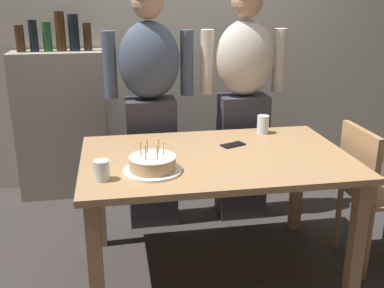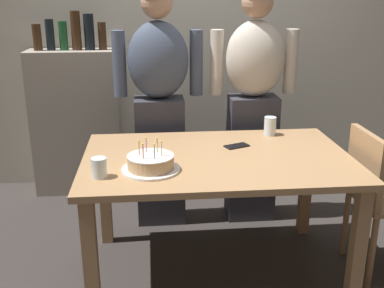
{
  "view_description": "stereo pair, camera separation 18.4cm",
  "coord_description": "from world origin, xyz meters",
  "px_view_note": "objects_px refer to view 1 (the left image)",
  "views": [
    {
      "loc": [
        -0.55,
        -2.38,
        1.62
      ],
      "look_at": [
        -0.15,
        -0.07,
        0.84
      ],
      "focal_mm": 43.05,
      "sensor_mm": 36.0,
      "label": 1
    },
    {
      "loc": [
        -0.37,
        -2.4,
        1.62
      ],
      "look_at": [
        -0.15,
        -0.07,
        0.84
      ],
      "focal_mm": 43.05,
      "sensor_mm": 36.0,
      "label": 2
    }
  ],
  "objects_px": {
    "birthday_cake": "(153,164)",
    "person_man_bearded": "(150,106)",
    "water_glass_far": "(102,170)",
    "dining_chair": "(371,185)",
    "cell_phone": "(233,145)",
    "person_woman_cardigan": "(243,102)",
    "water_glass_near": "(263,124)"
  },
  "relations": [
    {
      "from": "cell_phone",
      "to": "dining_chair",
      "type": "height_order",
      "value": "dining_chair"
    },
    {
      "from": "birthday_cake",
      "to": "person_woman_cardigan",
      "type": "bearing_deg",
      "value": 50.5
    },
    {
      "from": "person_man_bearded",
      "to": "dining_chair",
      "type": "height_order",
      "value": "person_man_bearded"
    },
    {
      "from": "water_glass_far",
      "to": "dining_chair",
      "type": "relative_size",
      "value": 0.12
    },
    {
      "from": "dining_chair",
      "to": "birthday_cake",
      "type": "bearing_deg",
      "value": 94.9
    },
    {
      "from": "person_man_bearded",
      "to": "person_woman_cardigan",
      "type": "relative_size",
      "value": 1.0
    },
    {
      "from": "water_glass_far",
      "to": "person_man_bearded",
      "type": "xyz_separation_m",
      "value": [
        0.32,
        0.96,
        0.08
      ]
    },
    {
      "from": "water_glass_far",
      "to": "person_woman_cardigan",
      "type": "bearing_deg",
      "value": 44.17
    },
    {
      "from": "water_glass_far",
      "to": "cell_phone",
      "type": "height_order",
      "value": "water_glass_far"
    },
    {
      "from": "dining_chair",
      "to": "person_woman_cardigan",
      "type": "bearing_deg",
      "value": 36.99
    },
    {
      "from": "water_glass_far",
      "to": "dining_chair",
      "type": "distance_m",
      "value": 1.6
    },
    {
      "from": "dining_chair",
      "to": "water_glass_near",
      "type": "bearing_deg",
      "value": 51.43
    },
    {
      "from": "birthday_cake",
      "to": "water_glass_far",
      "type": "height_order",
      "value": "birthday_cake"
    },
    {
      "from": "cell_phone",
      "to": "water_glass_near",
      "type": "bearing_deg",
      "value": 16.68
    },
    {
      "from": "water_glass_far",
      "to": "cell_phone",
      "type": "relative_size",
      "value": 0.71
    },
    {
      "from": "person_woman_cardigan",
      "to": "water_glass_far",
      "type": "bearing_deg",
      "value": 44.17
    },
    {
      "from": "water_glass_near",
      "to": "dining_chair",
      "type": "bearing_deg",
      "value": -38.57
    },
    {
      "from": "water_glass_near",
      "to": "water_glass_far",
      "type": "bearing_deg",
      "value": -148.84
    },
    {
      "from": "water_glass_near",
      "to": "dining_chair",
      "type": "distance_m",
      "value": 0.75
    },
    {
      "from": "birthday_cake",
      "to": "person_woman_cardigan",
      "type": "xyz_separation_m",
      "value": [
        0.73,
        0.89,
        0.09
      ]
    },
    {
      "from": "birthday_cake",
      "to": "water_glass_far",
      "type": "bearing_deg",
      "value": -164.58
    },
    {
      "from": "birthday_cake",
      "to": "person_man_bearded",
      "type": "height_order",
      "value": "person_man_bearded"
    },
    {
      "from": "water_glass_far",
      "to": "dining_chair",
      "type": "bearing_deg",
      "value": 6.65
    },
    {
      "from": "water_glass_near",
      "to": "dining_chair",
      "type": "height_order",
      "value": "dining_chair"
    },
    {
      "from": "cell_phone",
      "to": "person_woman_cardigan",
      "type": "relative_size",
      "value": 0.09
    },
    {
      "from": "water_glass_near",
      "to": "cell_phone",
      "type": "distance_m",
      "value": 0.34
    },
    {
      "from": "cell_phone",
      "to": "person_woman_cardigan",
      "type": "height_order",
      "value": "person_woman_cardigan"
    },
    {
      "from": "birthday_cake",
      "to": "person_woman_cardigan",
      "type": "relative_size",
      "value": 0.18
    },
    {
      "from": "birthday_cake",
      "to": "cell_phone",
      "type": "height_order",
      "value": "birthday_cake"
    },
    {
      "from": "birthday_cake",
      "to": "dining_chair",
      "type": "distance_m",
      "value": 1.34
    },
    {
      "from": "birthday_cake",
      "to": "cell_phone",
      "type": "distance_m",
      "value": 0.61
    },
    {
      "from": "person_man_bearded",
      "to": "person_woman_cardigan",
      "type": "height_order",
      "value": "same"
    }
  ]
}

